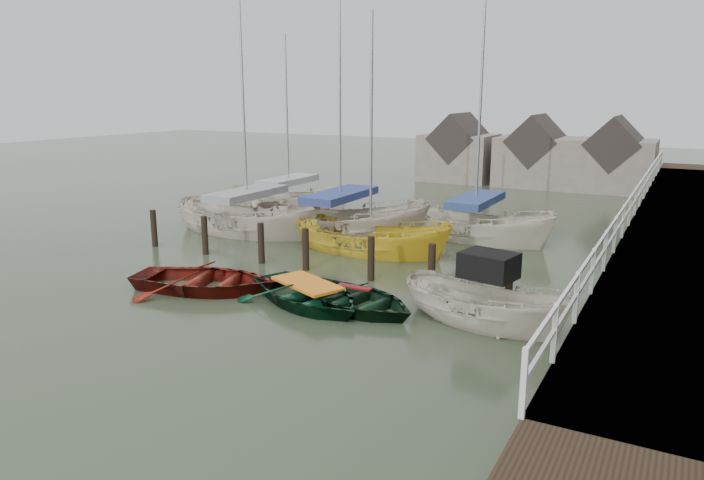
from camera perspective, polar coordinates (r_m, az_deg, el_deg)
The scene contains 13 objects.
ground at distance 17.71m, azimuth -6.18°, elevation -5.60°, with size 120.00×120.00×0.00m, color #2A3320.
pier at distance 24.24m, azimuth 27.54°, elevation -0.13°, with size 3.04×32.00×2.70m.
mooring_pilings at distance 20.55m, azimuth -4.02°, elevation -1.42°, with size 13.72×0.22×1.80m.
far_sheds at distance 40.86m, azimuth 16.16°, elevation 7.39°, with size 14.00×4.08×4.39m.
rowboat_red at distance 19.10m, azimuth -13.14°, elevation -4.46°, with size 3.14×4.39×0.91m, color #5C140D.
rowboat_green at distance 17.44m, azimuth -4.06°, elevation -5.86°, with size 2.95×4.14×0.86m, color black.
rowboat_dkgreen at distance 17.07m, azimuth 0.22°, elevation -6.25°, with size 2.78×3.90×0.81m, color black.
motorboat at distance 16.26m, azimuth 11.88°, elevation -7.25°, with size 4.79×2.53×2.71m.
sailboat_a at distance 26.49m, azimuth -9.41°, elevation 0.81°, with size 7.26×2.90×11.98m.
sailboat_b at distance 25.59m, azimuth -1.06°, elevation 0.55°, with size 7.78×4.92×11.65m.
sailboat_c at distance 23.08m, azimuth 1.69°, elevation -1.00°, with size 6.43×2.60×9.63m.
sailboat_d at distance 25.56m, azimuth 11.07°, elevation 0.30°, with size 7.12×3.91×13.20m.
sailboat_e at distance 31.01m, azimuth -5.74°, elevation 2.75°, with size 6.80×3.29×9.59m.
Camera 1 is at (9.64, -13.71, 5.73)m, focal length 32.00 mm.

